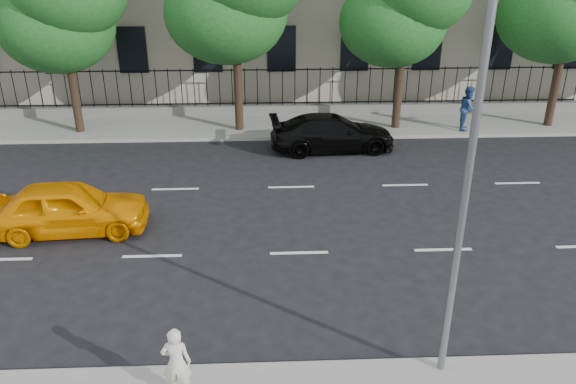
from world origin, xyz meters
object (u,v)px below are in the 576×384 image
black_sedan (332,133)px  yellow_taxi (68,208)px  woman_near (176,363)px  street_light (464,114)px

black_sedan → yellow_taxi: bearing=124.1°
woman_near → street_light: bearing=-167.4°
yellow_taxi → black_sedan: bearing=-56.3°
black_sedan → woman_near: size_ratio=3.40×
black_sedan → woman_near: (-4.39, -13.52, 0.16)m
yellow_taxi → woman_near: (4.05, -6.83, 0.12)m
street_light → black_sedan: (-0.65, 12.50, -4.42)m
street_light → yellow_taxi: street_light is taller
street_light → yellow_taxi: 11.65m
yellow_taxi → woman_near: woman_near is taller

